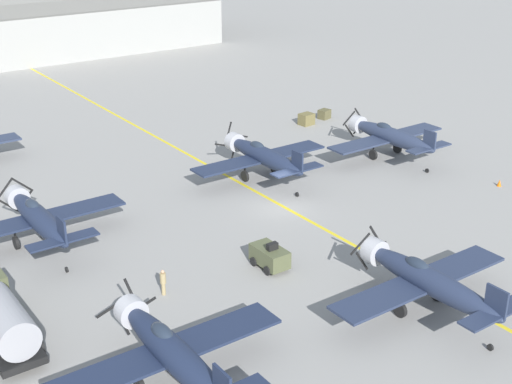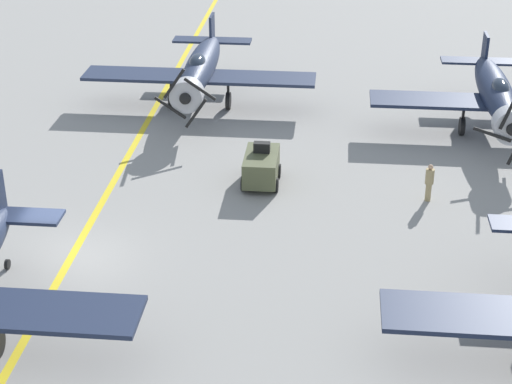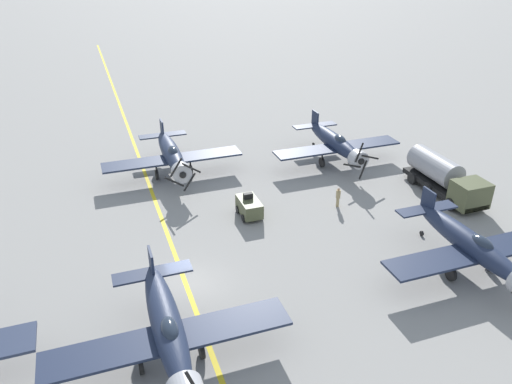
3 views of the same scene
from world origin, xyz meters
name	(u,v)px [view 3 (image 3 of 3)]	position (x,y,z in m)	size (l,w,h in m)	color
ground_plane	(188,289)	(0.00, 0.00, 0.00)	(400.00, 400.00, 0.00)	gray
taxiway_stripe	(188,289)	(0.00, 0.00, 0.00)	(0.30, 160.00, 0.01)	yellow
airplane_mid_left	(472,245)	(-16.97, 4.21, 2.01)	(12.00, 9.98, 3.65)	#202A44
airplane_near_left	(336,143)	(-17.06, -13.77, 2.01)	(12.00, 9.98, 3.74)	#1D2741
airplane_mid_center	(168,329)	(2.02, 5.25, 2.01)	(12.00, 9.98, 3.74)	#212B44
airplane_near_center	(172,154)	(-2.35, -16.17, 2.01)	(12.00, 9.98, 3.65)	#253049
fuel_tanker	(445,177)	(-22.49, -5.19, 1.51)	(2.67, 8.00, 2.98)	black
tow_tractor	(249,207)	(-6.36, -7.11, 0.79)	(1.57, 2.60, 1.79)	#515638
ground_crew_inspecting	(338,197)	(-13.35, -6.16, 0.89)	(0.35, 0.35, 1.63)	tan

